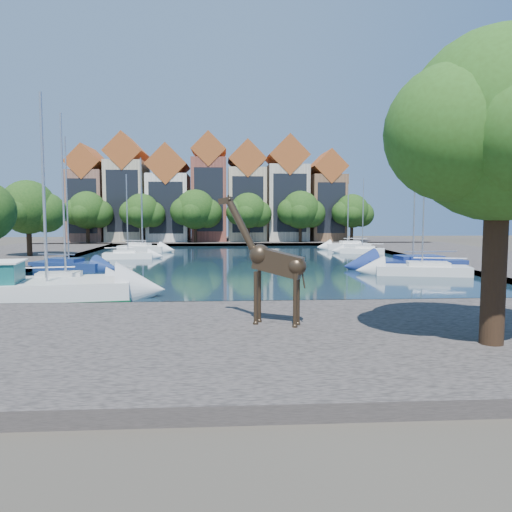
{
  "coord_description": "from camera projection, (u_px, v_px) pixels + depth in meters",
  "views": [
    {
      "loc": [
        -1.72,
        -25.36,
        5.03
      ],
      "look_at": [
        -0.21,
        -2.0,
        2.98
      ],
      "focal_mm": 35.0,
      "sensor_mm": 36.0,
      "label": 1
    }
  ],
  "objects": [
    {
      "name": "sailboat_left_c",
      "position": [
        128.0,
        254.0,
        53.46
      ],
      "size": [
        5.3,
        2.25,
        8.98
      ],
      "color": "white",
      "rests_on": "water_basin"
    },
    {
      "name": "sailboat_right_a",
      "position": [
        422.0,
        268.0,
        39.62
      ],
      "size": [
        7.59,
        4.07,
        10.93
      ],
      "color": "silver",
      "rests_on": "water_basin"
    },
    {
      "name": "water_basin",
      "position": [
        241.0,
        263.0,
        49.61
      ],
      "size": [
        38.0,
        50.0,
        0.08
      ],
      "primitive_type": "cube",
      "color": "black",
      "rests_on": "ground"
    },
    {
      "name": "sailboat_right_c",
      "position": [
        362.0,
        249.0,
        60.24
      ],
      "size": [
        5.56,
        3.49,
        9.01
      ],
      "color": "white",
      "rests_on": "water_basin"
    },
    {
      "name": "far_tree_mid_east",
      "position": [
        249.0,
        212.0,
        75.64
      ],
      "size": [
        7.02,
        5.4,
        7.52
      ],
      "color": "#332114",
      "rests_on": "far_quay"
    },
    {
      "name": "townhouse_center",
      "position": [
        209.0,
        192.0,
        80.43
      ],
      "size": [
        5.44,
        9.18,
        16.93
      ],
      "color": "brown",
      "rests_on": "far_quay"
    },
    {
      "name": "side_tree_left_far",
      "position": [
        29.0,
        209.0,
        51.71
      ],
      "size": [
        7.28,
        5.6,
        7.88
      ],
      "color": "#332114",
      "rests_on": "left_quay"
    },
    {
      "name": "sailboat_left_e",
      "position": [
        142.0,
        247.0,
        62.87
      ],
      "size": [
        6.29,
        3.54,
        11.75
      ],
      "color": "white",
      "rests_on": "water_basin"
    },
    {
      "name": "far_tree_far_west",
      "position": [
        88.0,
        211.0,
        74.09
      ],
      "size": [
        7.28,
        5.6,
        7.68
      ],
      "color": "#332114",
      "rests_on": "far_quay"
    },
    {
      "name": "ground",
      "position": [
        258.0,
        310.0,
        25.76
      ],
      "size": [
        160.0,
        160.0,
        0.0
      ],
      "primitive_type": "plane",
      "color": "#38332B",
      "rests_on": "ground"
    },
    {
      "name": "giraffe_statue",
      "position": [
        271.0,
        262.0,
        20.05
      ],
      "size": [
        3.48,
        1.74,
        5.18
      ],
      "color": "#332619",
      "rests_on": "near_quay"
    },
    {
      "name": "sailboat_left_b",
      "position": [
        69.0,
        264.0,
        42.74
      ],
      "size": [
        6.84,
        4.14,
        11.33
      ],
      "color": "navy",
      "rests_on": "water_basin"
    },
    {
      "name": "townhouse_east_end",
      "position": [
        326.0,
        200.0,
        81.76
      ],
      "size": [
        5.44,
        9.18,
        14.43
      ],
      "color": "brown",
      "rests_on": "far_quay"
    },
    {
      "name": "sailboat_left_a",
      "position": [
        66.0,
        279.0,
        32.44
      ],
      "size": [
        6.48,
        3.07,
        11.24
      ],
      "color": "silver",
      "rests_on": "water_basin"
    },
    {
      "name": "sailboat_right_d",
      "position": [
        347.0,
        245.0,
        67.47
      ],
      "size": [
        6.08,
        2.52,
        8.72
      ],
      "color": "white",
      "rests_on": "water_basin"
    },
    {
      "name": "far_tree_far_east",
      "position": [
        353.0,
        212.0,
        76.67
      ],
      "size": [
        6.76,
        5.2,
        7.36
      ],
      "color": "#332114",
      "rests_on": "far_quay"
    },
    {
      "name": "sailboat_right_b",
      "position": [
        413.0,
        261.0,
        44.15
      ],
      "size": [
        9.09,
        3.81,
        14.2
      ],
      "color": "navy",
      "rests_on": "water_basin"
    },
    {
      "name": "townhouse_east_inner",
      "position": [
        247.0,
        196.0,
        80.87
      ],
      "size": [
        5.94,
        9.18,
        15.79
      ],
      "color": "#C2AF8A",
      "rests_on": "far_quay"
    },
    {
      "name": "right_quay",
      "position": [
        484.0,
        259.0,
        51.2
      ],
      "size": [
        14.0,
        52.0,
        0.5
      ],
      "primitive_type": "cube",
      "color": "#514946",
      "rests_on": "ground"
    },
    {
      "name": "far_tree_east",
      "position": [
        301.0,
        211.0,
        76.15
      ],
      "size": [
        7.54,
        5.8,
        7.84
      ],
      "color": "#332114",
      "rests_on": "far_quay"
    },
    {
      "name": "far_tree_mid_west",
      "position": [
        196.0,
        211.0,
        75.11
      ],
      "size": [
        7.8,
        6.0,
        8.0
      ],
      "color": "#332114",
      "rests_on": "far_quay"
    },
    {
      "name": "near_quay",
      "position": [
        270.0,
        340.0,
        18.78
      ],
      "size": [
        50.0,
        14.0,
        0.5
      ],
      "primitive_type": "cube",
      "color": "#514946",
      "rests_on": "ground"
    },
    {
      "name": "far_tree_west",
      "position": [
        142.0,
        212.0,
        74.62
      ],
      "size": [
        6.76,
        5.2,
        7.36
      ],
      "color": "#332114",
      "rests_on": "far_quay"
    },
    {
      "name": "townhouse_west_inner",
      "position": [
        169.0,
        198.0,
        80.1
      ],
      "size": [
        6.43,
        9.18,
        15.15
      ],
      "color": "white",
      "rests_on": "far_quay"
    },
    {
      "name": "plane_tree",
      "position": [
        503.0,
        133.0,
        16.62
      ],
      "size": [
        8.32,
        6.4,
        10.62
      ],
      "color": "#332114",
      "rests_on": "near_quay"
    },
    {
      "name": "sailboat_left_d",
      "position": [
        143.0,
        248.0,
        63.32
      ],
      "size": [
        4.65,
        2.21,
        8.19
      ],
      "color": "white",
      "rests_on": "water_basin"
    },
    {
      "name": "townhouse_east_mid",
      "position": [
        286.0,
        194.0,
        81.25
      ],
      "size": [
        6.43,
        9.18,
        16.65
      ],
      "color": "beige",
      "rests_on": "far_quay"
    },
    {
      "name": "townhouse_west_mid",
      "position": [
        128.0,
        192.0,
        79.6
      ],
      "size": [
        5.94,
        9.18,
        16.79
      ],
      "color": "#BBAF90",
      "rests_on": "far_quay"
    },
    {
      "name": "townhouse_west_end",
      "position": [
        90.0,
        198.0,
        79.3
      ],
      "size": [
        5.44,
        9.18,
        14.93
      ],
      "color": "brown",
      "rests_on": "far_quay"
    },
    {
      "name": "far_quay",
      "position": [
        234.0,
        242.0,
        81.4
      ],
      "size": [
        60.0,
        16.0,
        0.5
      ],
      "primitive_type": "cube",
      "color": "#514946",
      "rests_on": "ground"
    },
    {
      "name": "motorsailer",
      "position": [
        13.0,
        286.0,
        27.56
      ],
      "size": [
        12.17,
        5.25,
        11.48
      ],
      "color": "silver",
      "rests_on": "water_basin"
    }
  ]
}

